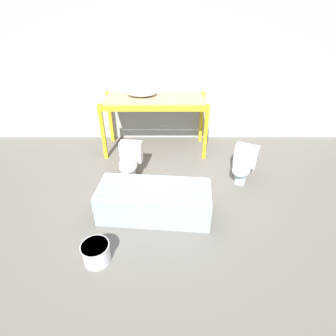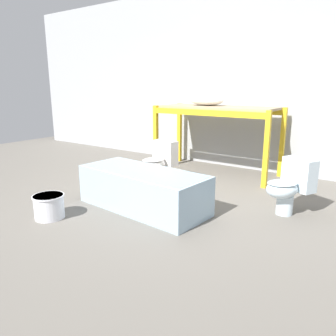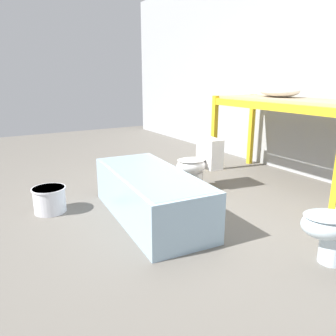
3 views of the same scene
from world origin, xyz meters
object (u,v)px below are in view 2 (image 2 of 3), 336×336
object	(u,v)px
toilet_near	(159,161)
bucket_white	(49,206)
sink_basin	(207,100)
toilet_far	(289,185)
bathtub_main	(143,187)

from	to	relation	value
toilet_near	bucket_white	distance (m)	1.84
sink_basin	toilet_far	xyz separation A→B (m)	(1.82, -1.31, -0.87)
bucket_white	sink_basin	bearing A→B (deg)	83.26
bathtub_main	toilet_far	distance (m)	1.72
toilet_far	bucket_white	world-z (taller)	toilet_far
bathtub_main	toilet_near	bearing A→B (deg)	121.22
bathtub_main	sink_basin	bearing A→B (deg)	103.53
toilet_near	toilet_far	size ratio (longest dim) A/B	1.00
toilet_far	sink_basin	bearing A→B (deg)	171.13
sink_basin	toilet_near	bearing A→B (deg)	-97.23
sink_basin	toilet_far	size ratio (longest dim) A/B	0.92
bathtub_main	toilet_far	xyz separation A→B (m)	(1.50, 0.84, 0.08)
sink_basin	bathtub_main	bearing A→B (deg)	-81.50
sink_basin	toilet_near	distance (m)	1.48
toilet_near	toilet_far	xyz separation A→B (m)	(1.97, -0.12, 0.00)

